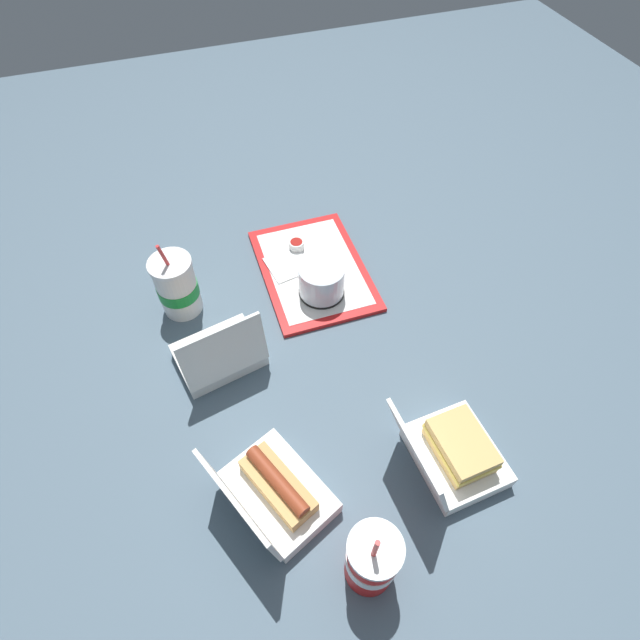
% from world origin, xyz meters
% --- Properties ---
extents(ground_plane, '(3.20, 3.20, 0.00)m').
position_xyz_m(ground_plane, '(0.00, 0.00, 0.00)').
color(ground_plane, '#4C6070').
extents(food_tray, '(0.37, 0.26, 0.01)m').
position_xyz_m(food_tray, '(-0.24, 0.02, 0.01)').
color(food_tray, red).
rests_on(food_tray, ground_plane).
extents(cake_container, '(0.11, 0.11, 0.09)m').
position_xyz_m(cake_container, '(-0.15, 0.01, 0.05)').
color(cake_container, black).
rests_on(cake_container, food_tray).
extents(ketchup_cup, '(0.04, 0.04, 0.02)m').
position_xyz_m(ketchup_cup, '(-0.32, 0.00, 0.03)').
color(ketchup_cup, white).
rests_on(ketchup_cup, food_tray).
extents(napkin_stack, '(0.11, 0.11, 0.00)m').
position_xyz_m(napkin_stack, '(-0.27, -0.04, 0.02)').
color(napkin_stack, white).
rests_on(napkin_stack, food_tray).
extents(plastic_fork, '(0.11, 0.03, 0.00)m').
position_xyz_m(plastic_fork, '(-0.30, 0.10, 0.02)').
color(plastic_fork, white).
rests_on(plastic_fork, food_tray).
extents(clamshell_hotdog_back, '(0.17, 0.21, 0.17)m').
position_xyz_m(clamshell_hotdog_back, '(-0.04, -0.27, 0.04)').
color(clamshell_hotdog_back, white).
rests_on(clamshell_hotdog_back, ground_plane).
extents(clamshell_sandwich_front, '(0.19, 0.21, 0.18)m').
position_xyz_m(clamshell_sandwich_front, '(0.34, 0.11, 0.04)').
color(clamshell_sandwich_front, white).
rests_on(clamshell_sandwich_front, ground_plane).
extents(clamshell_hotdog_corner, '(0.25, 0.22, 0.18)m').
position_xyz_m(clamshell_hotdog_corner, '(0.30, -0.23, 0.04)').
color(clamshell_hotdog_corner, white).
rests_on(clamshell_hotdog_corner, ground_plane).
extents(soda_cup_right, '(0.10, 0.10, 0.22)m').
position_xyz_m(soda_cup_right, '(-0.22, -0.32, 0.08)').
color(soda_cup_right, white).
rests_on(soda_cup_right, ground_plane).
extents(soda_cup_front, '(0.09, 0.09, 0.22)m').
position_xyz_m(soda_cup_front, '(0.47, -0.11, 0.08)').
color(soda_cup_front, red).
rests_on(soda_cup_front, ground_plane).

